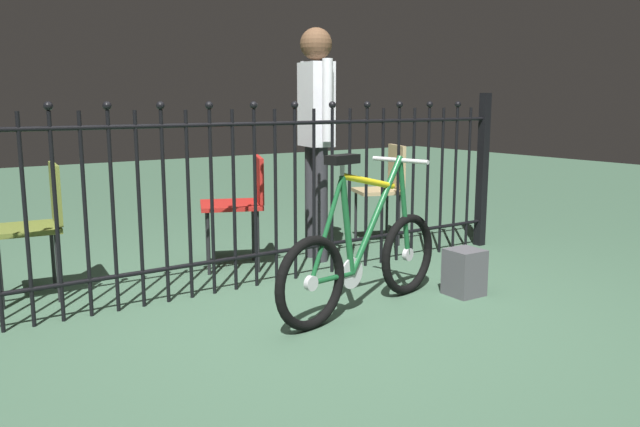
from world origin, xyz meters
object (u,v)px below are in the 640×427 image
(chair_olive, at_px, (38,217))
(chair_tan, at_px, (386,184))
(bicycle, at_px, (364,258))
(display_crate, at_px, (464,272))
(chair_red, at_px, (242,198))
(person_visitor, at_px, (316,122))

(chair_olive, bearing_deg, chair_tan, -0.22)
(bicycle, relative_size, chair_tan, 1.63)
(chair_olive, distance_m, chair_tan, 2.76)
(chair_olive, height_order, display_crate, chair_olive)
(chair_red, bearing_deg, display_crate, -59.39)
(person_visitor, bearing_deg, bicycle, -111.59)
(chair_olive, xyz_separation_m, chair_tan, (2.76, -0.01, 0.01))
(person_visitor, distance_m, display_crate, 1.60)
(chair_olive, relative_size, person_visitor, 0.48)
(chair_tan, distance_m, display_crate, 1.59)
(chair_red, distance_m, person_visitor, 0.80)
(person_visitor, relative_size, display_crate, 5.93)
(bicycle, height_order, person_visitor, person_visitor)
(bicycle, relative_size, person_visitor, 0.79)
(display_crate, bearing_deg, bicycle, 170.01)
(bicycle, xyz_separation_m, chair_tan, (1.27, 1.32, 0.20))
(chair_tan, height_order, display_crate, chair_tan)
(bicycle, height_order, chair_olive, bicycle)
(chair_tan, bearing_deg, person_visitor, -170.02)
(chair_tan, relative_size, display_crate, 2.87)
(bicycle, xyz_separation_m, person_visitor, (0.46, 1.17, 0.74))
(chair_tan, relative_size, person_visitor, 0.48)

